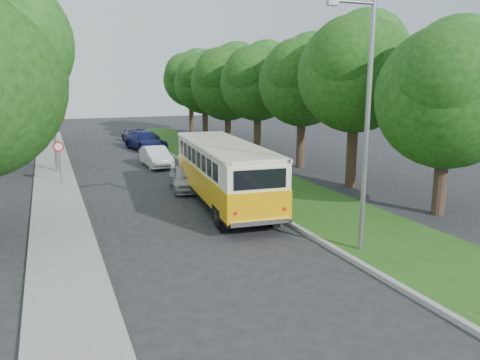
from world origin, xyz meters
name	(u,v)px	position (x,y,z in m)	size (l,w,h in m)	color
ground	(213,246)	(0.00, 0.00, 0.00)	(120.00, 120.00, 0.00)	#242427
curb	(250,200)	(3.60, 5.00, 0.07)	(0.20, 70.00, 0.15)	gray
grass_verge	(294,196)	(5.95, 5.00, 0.07)	(4.50, 70.00, 0.13)	#224C14
sidewalk	(60,221)	(-4.80, 5.00, 0.06)	(2.20, 70.00, 0.12)	gray
treeline	(169,76)	(3.15, 17.99, 5.93)	(24.27, 41.91, 9.46)	#332319
lamppost_near	(365,121)	(4.21, -2.50, 4.37)	(1.71, 0.16, 8.00)	gray
lamppost_far	(50,106)	(-4.70, 16.00, 4.12)	(1.71, 0.16, 7.50)	gray
warning_sign	(59,155)	(-4.50, 11.98, 1.71)	(0.56, 0.10, 2.50)	gray
vintage_bus	(224,174)	(2.26, 4.91, 1.47)	(2.55, 9.89, 2.94)	#FFB108
car_silver	(185,178)	(1.49, 8.61, 0.63)	(1.49, 3.70, 1.26)	#ADADB2
car_white	(156,157)	(1.54, 15.84, 0.67)	(1.42, 4.06, 1.34)	white
car_blue	(145,141)	(2.43, 23.75, 0.76)	(2.14, 5.26, 1.53)	navy
car_grey	(141,136)	(3.00, 28.71, 0.62)	(2.04, 4.43, 1.23)	#585A5F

